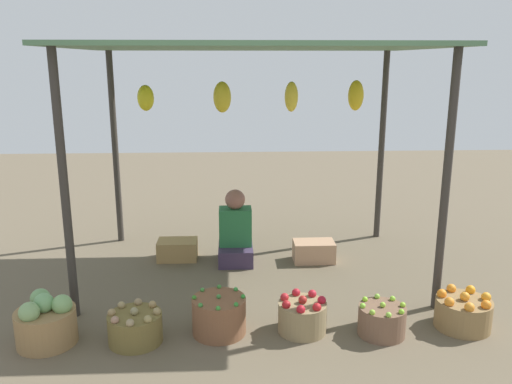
{
  "coord_description": "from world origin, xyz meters",
  "views": [
    {
      "loc": [
        -0.21,
        -5.02,
        2.09
      ],
      "look_at": [
        0.0,
        -0.54,
        0.95
      ],
      "focal_mm": 36.65,
      "sensor_mm": 36.0,
      "label": 1
    }
  ],
  "objects_px": {
    "basket_oranges": "(463,312)",
    "wooden_crate_stacked_rear": "(314,251)",
    "wooden_crate_near_vendor": "(178,250)",
    "basket_green_chilies": "(219,315)",
    "vendor_person": "(235,234)",
    "basket_potatoes": "(135,327)",
    "basket_red_apples": "(302,316)",
    "basket_limes": "(382,320)",
    "basket_cabbages": "(46,322)"
  },
  "relations": [
    {
      "from": "wooden_crate_stacked_rear",
      "to": "basket_cabbages",
      "type": "bearing_deg",
      "value": -145.6
    },
    {
      "from": "wooden_crate_stacked_rear",
      "to": "basket_limes",
      "type": "bearing_deg",
      "value": -79.34
    },
    {
      "from": "basket_oranges",
      "to": "wooden_crate_near_vendor",
      "type": "relative_size",
      "value": 1.04
    },
    {
      "from": "basket_green_chilies",
      "to": "basket_red_apples",
      "type": "relative_size",
      "value": 1.1
    },
    {
      "from": "basket_cabbages",
      "to": "basket_red_apples",
      "type": "height_order",
      "value": "basket_cabbages"
    },
    {
      "from": "vendor_person",
      "to": "wooden_crate_near_vendor",
      "type": "height_order",
      "value": "vendor_person"
    },
    {
      "from": "vendor_person",
      "to": "basket_limes",
      "type": "bearing_deg",
      "value": -54.79
    },
    {
      "from": "basket_red_apples",
      "to": "basket_limes",
      "type": "xyz_separation_m",
      "value": [
        0.61,
        -0.08,
        -0.01
      ]
    },
    {
      "from": "basket_cabbages",
      "to": "basket_green_chilies",
      "type": "bearing_deg",
      "value": 4.09
    },
    {
      "from": "wooden_crate_stacked_rear",
      "to": "vendor_person",
      "type": "bearing_deg",
      "value": 177.14
    },
    {
      "from": "basket_limes",
      "to": "wooden_crate_near_vendor",
      "type": "xyz_separation_m",
      "value": [
        -1.75,
        1.68,
        -0.01
      ]
    },
    {
      "from": "wooden_crate_near_vendor",
      "to": "basket_green_chilies",
      "type": "bearing_deg",
      "value": -73.22
    },
    {
      "from": "vendor_person",
      "to": "basket_green_chilies",
      "type": "distance_m",
      "value": 1.52
    },
    {
      "from": "basket_limes",
      "to": "basket_potatoes",
      "type": "bearing_deg",
      "value": -179.41
    },
    {
      "from": "basket_cabbages",
      "to": "wooden_crate_stacked_rear",
      "type": "relative_size",
      "value": 1.03
    },
    {
      "from": "basket_cabbages",
      "to": "basket_oranges",
      "type": "height_order",
      "value": "basket_cabbages"
    },
    {
      "from": "basket_red_apples",
      "to": "vendor_person",
      "type": "bearing_deg",
      "value": 108.6
    },
    {
      "from": "basket_cabbages",
      "to": "basket_potatoes",
      "type": "height_order",
      "value": "basket_cabbages"
    },
    {
      "from": "basket_green_chilies",
      "to": "basket_oranges",
      "type": "xyz_separation_m",
      "value": [
        1.95,
        -0.01,
        -0.02
      ]
    },
    {
      "from": "basket_potatoes",
      "to": "basket_green_chilies",
      "type": "height_order",
      "value": "basket_green_chilies"
    },
    {
      "from": "basket_potatoes",
      "to": "basket_oranges",
      "type": "height_order",
      "value": "basket_oranges"
    },
    {
      "from": "basket_oranges",
      "to": "wooden_crate_stacked_rear",
      "type": "bearing_deg",
      "value": 123.5
    },
    {
      "from": "basket_cabbages",
      "to": "wooden_crate_near_vendor",
      "type": "bearing_deg",
      "value": 64.07
    },
    {
      "from": "basket_cabbages",
      "to": "basket_potatoes",
      "type": "xyz_separation_m",
      "value": [
        0.67,
        -0.01,
        -0.05
      ]
    },
    {
      "from": "basket_potatoes",
      "to": "wooden_crate_stacked_rear",
      "type": "xyz_separation_m",
      "value": [
        1.61,
        1.57,
        -0.01
      ]
    },
    {
      "from": "basket_potatoes",
      "to": "basket_oranges",
      "type": "xyz_separation_m",
      "value": [
        2.58,
        0.1,
        0.01
      ]
    },
    {
      "from": "basket_potatoes",
      "to": "wooden_crate_near_vendor",
      "type": "relative_size",
      "value": 0.98
    },
    {
      "from": "basket_potatoes",
      "to": "basket_red_apples",
      "type": "distance_m",
      "value": 1.29
    },
    {
      "from": "basket_potatoes",
      "to": "basket_red_apples",
      "type": "bearing_deg",
      "value": 4.24
    },
    {
      "from": "basket_green_chilies",
      "to": "wooden_crate_stacked_rear",
      "type": "distance_m",
      "value": 1.76
    },
    {
      "from": "basket_green_chilies",
      "to": "basket_red_apples",
      "type": "height_order",
      "value": "basket_green_chilies"
    },
    {
      "from": "basket_cabbages",
      "to": "basket_red_apples",
      "type": "relative_size",
      "value": 1.17
    },
    {
      "from": "basket_oranges",
      "to": "wooden_crate_near_vendor",
      "type": "xyz_separation_m",
      "value": [
        -2.43,
        1.6,
        -0.02
      ]
    },
    {
      "from": "vendor_person",
      "to": "basket_potatoes",
      "type": "bearing_deg",
      "value": -115.76
    },
    {
      "from": "basket_potatoes",
      "to": "wooden_crate_stacked_rear",
      "type": "bearing_deg",
      "value": 44.3
    },
    {
      "from": "basket_potatoes",
      "to": "basket_green_chilies",
      "type": "xyz_separation_m",
      "value": [
        0.63,
        0.11,
        0.03
      ]
    },
    {
      "from": "basket_red_apples",
      "to": "basket_oranges",
      "type": "xyz_separation_m",
      "value": [
        1.3,
        0.0,
        -0.0
      ]
    },
    {
      "from": "basket_limes",
      "to": "wooden_crate_stacked_rear",
      "type": "relative_size",
      "value": 0.85
    },
    {
      "from": "vendor_person",
      "to": "basket_limes",
      "type": "distance_m",
      "value": 1.96
    },
    {
      "from": "basket_potatoes",
      "to": "basket_oranges",
      "type": "distance_m",
      "value": 2.59
    },
    {
      "from": "basket_red_apples",
      "to": "basket_oranges",
      "type": "bearing_deg",
      "value": 0.17
    },
    {
      "from": "basket_cabbages",
      "to": "vendor_person",
      "type": "bearing_deg",
      "value": 47.94
    },
    {
      "from": "wooden_crate_stacked_rear",
      "to": "basket_oranges",
      "type": "bearing_deg",
      "value": -56.5
    },
    {
      "from": "basket_red_apples",
      "to": "basket_oranges",
      "type": "relative_size",
      "value": 0.87
    },
    {
      "from": "basket_potatoes",
      "to": "basket_red_apples",
      "type": "height_order",
      "value": "basket_red_apples"
    },
    {
      "from": "basket_limes",
      "to": "wooden_crate_near_vendor",
      "type": "distance_m",
      "value": 2.42
    },
    {
      "from": "basket_potatoes",
      "to": "vendor_person",
      "type": "bearing_deg",
      "value": 64.24
    },
    {
      "from": "wooden_crate_stacked_rear",
      "to": "basket_potatoes",
      "type": "bearing_deg",
      "value": -135.7
    },
    {
      "from": "wooden_crate_near_vendor",
      "to": "wooden_crate_stacked_rear",
      "type": "relative_size",
      "value": 0.97
    },
    {
      "from": "basket_red_apples",
      "to": "basket_limes",
      "type": "relative_size",
      "value": 1.04
    }
  ]
}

